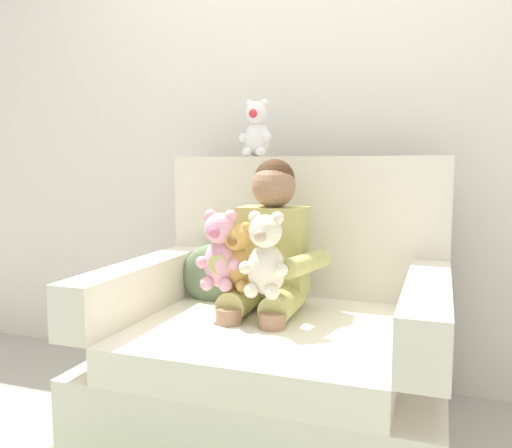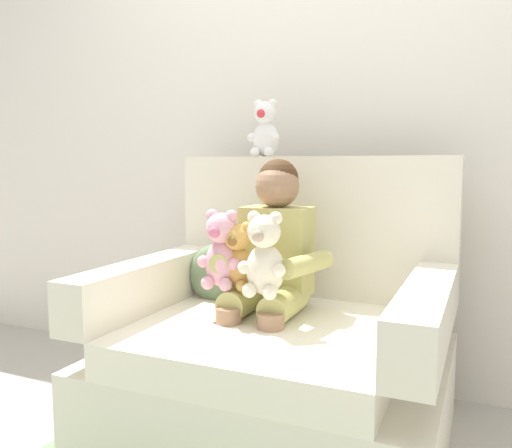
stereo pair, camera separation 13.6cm
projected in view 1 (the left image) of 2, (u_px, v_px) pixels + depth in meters
The scene contains 9 objects.
ground_plane at pixel (275, 442), 1.97m from camera, with size 8.00×8.00×0.00m, color #ADA89E.
back_wall at pixel (321, 106), 2.48m from camera, with size 6.00×0.10×2.60m, color silver.
armchair at pixel (280, 353), 1.98m from camera, with size 1.18×0.98×1.06m.
seated_child at pixel (268, 257), 1.99m from camera, with size 0.45×0.39×0.82m.
plush_pink at pixel (220, 252), 1.91m from camera, with size 0.17×0.14×0.29m.
plush_honey at pixel (237, 258), 1.90m from camera, with size 0.15×0.12×0.25m.
plush_cream at pixel (266, 257), 1.80m from camera, with size 0.17×0.14×0.29m.
plush_white_on_backrest at pixel (257, 130), 2.30m from camera, with size 0.15×0.12×0.25m.
throw_pillow at pixel (213, 275), 2.19m from camera, with size 0.26×0.12×0.26m, color slate.
Camera 1 is at (0.55, -1.78, 1.03)m, focal length 37.03 mm.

